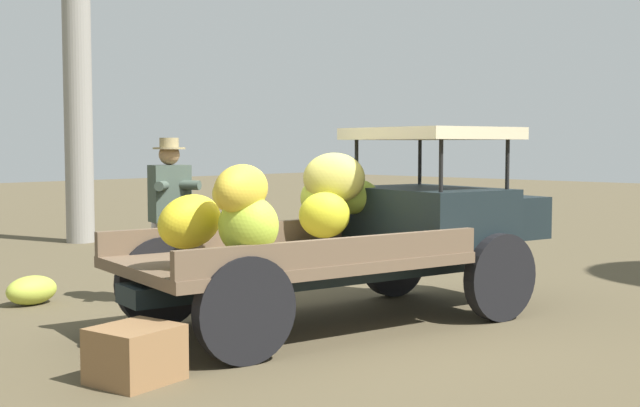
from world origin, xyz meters
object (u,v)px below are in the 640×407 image
Objects in this scene: farmer at (170,210)px; wooden_crate at (135,354)px; loose_banana_bunch at (32,290)px; truck at (366,226)px.

farmer is 3.01m from wooden_crate.
loose_banana_bunch is at bearing 74.55° from wooden_crate.
wooden_crate is 0.99× the size of loose_banana_bunch.
farmer is at bearing 48.50° from wooden_crate.
truck is 2.15m from farmer.
farmer is at bearing -45.42° from loose_banana_bunch.
farmer is (-0.86, 1.97, 0.10)m from truck.
wooden_crate reaches higher than loose_banana_bunch.
truck is 8.23× the size of loose_banana_bunch.
farmer is 1.70m from loose_banana_bunch.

